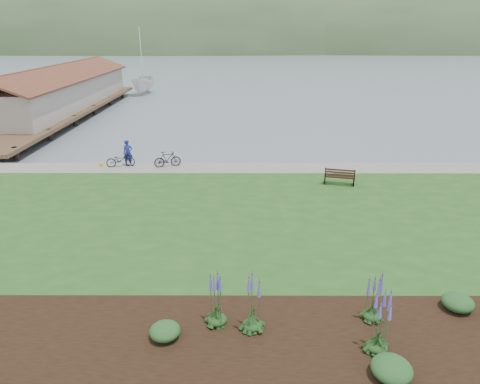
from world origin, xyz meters
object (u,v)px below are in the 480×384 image
at_px(bicycle_a, 120,160).
at_px(sailboat, 144,94).
at_px(park_bench, 340,176).
at_px(person, 128,151).

bearing_deg(bicycle_a, sailboat, -1.39).
distance_m(park_bench, sailboat, 44.89).
bearing_deg(sailboat, bicycle_a, -76.73).
bearing_deg(park_bench, bicycle_a, 179.34).
xyz_separation_m(person, sailboat, (-6.73, 36.35, -1.43)).
relative_size(bicycle_a, sailboat, 0.06).
relative_size(park_bench, person, 0.90).
bearing_deg(person, park_bench, -38.62).
distance_m(bicycle_a, sailboat, 37.19).
bearing_deg(park_bench, person, 177.68).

